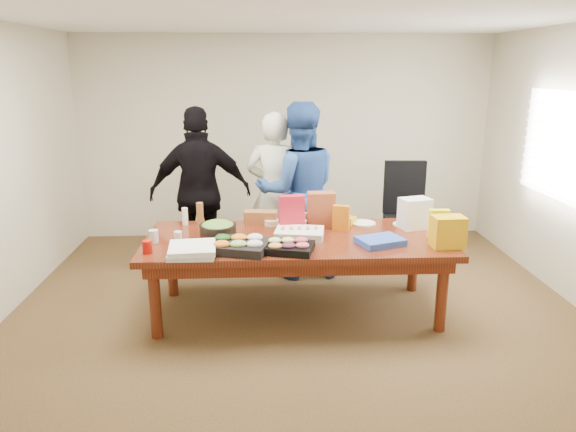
{
  "coord_description": "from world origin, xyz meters",
  "views": [
    {
      "loc": [
        -0.32,
        -4.71,
        2.28
      ],
      "look_at": [
        -0.08,
        0.1,
        0.93
      ],
      "focal_mm": 33.27,
      "sensor_mm": 36.0,
      "label": 1
    }
  ],
  "objects": [
    {
      "name": "pizza_box_lower",
      "position": [
        -0.91,
        -0.43,
        0.77
      ],
      "size": [
        0.38,
        0.38,
        0.04
      ],
      "primitive_type": "cube",
      "rotation": [
        0.0,
        0.0,
        -0.0
      ],
      "color": "silver",
      "rests_on": "conference_table"
    },
    {
      "name": "chip_bag_blue",
      "position": [
        0.73,
        -0.23,
        0.78
      ],
      "size": [
        0.46,
        0.4,
        0.06
      ],
      "primitive_type": "cube",
      "rotation": [
        0.0,
        0.0,
        0.35
      ],
      "color": "#2E4FB8",
      "rests_on": "conference_table"
    },
    {
      "name": "grocery_bag_white",
      "position": [
        1.17,
        0.24,
        0.9
      ],
      "size": [
        0.32,
        0.27,
        0.3
      ],
      "primitive_type": "cube",
      "rotation": [
        0.0,
        0.0,
        0.27
      ],
      "color": "white",
      "rests_on": "conference_table"
    },
    {
      "name": "person_center",
      "position": [
        -0.17,
        1.18,
        0.91
      ],
      "size": [
        0.74,
        0.57,
        1.81
      ],
      "primitive_type": "imported",
      "rotation": [
        0.0,
        0.0,
        2.92
      ],
      "color": "silver",
      "rests_on": "floor"
    },
    {
      "name": "wall_front",
      "position": [
        0.0,
        -2.5,
        1.35
      ],
      "size": [
        5.5,
        0.04,
        2.7
      ],
      "primitive_type": "cube",
      "color": "beige",
      "rests_on": "floor"
    },
    {
      "name": "fruit_tray",
      "position": [
        -0.1,
        -0.38,
        0.78
      ],
      "size": [
        0.49,
        0.42,
        0.06
      ],
      "primitive_type": "cube",
      "rotation": [
        0.0,
        0.0,
        -0.25
      ],
      "color": "black",
      "rests_on": "conference_table"
    },
    {
      "name": "red_cup",
      "position": [
        -1.3,
        -0.37,
        0.8
      ],
      "size": [
        0.1,
        0.1,
        0.11
      ],
      "primitive_type": "cylinder",
      "rotation": [
        0.0,
        0.0,
        -0.33
      ],
      "color": "#B01006",
      "rests_on": "conference_table"
    },
    {
      "name": "conference_table",
      "position": [
        0.0,
        0.0,
        0.38
      ],
      "size": [
        2.8,
        1.2,
        0.75
      ],
      "primitive_type": "cube",
      "color": "#4C1C0F",
      "rests_on": "floor"
    },
    {
      "name": "window_blinds",
      "position": [
        2.68,
        0.6,
        1.5
      ],
      "size": [
        0.04,
        1.36,
        1.0
      ],
      "primitive_type": "cube",
      "color": "beige",
      "rests_on": "wall_right"
    },
    {
      "name": "person_right",
      "position": [
        0.08,
        0.97,
        0.97
      ],
      "size": [
        1.01,
        0.82,
        1.93
      ],
      "primitive_type": "imported",
      "rotation": [
        0.0,
        0.0,
        3.24
      ],
      "color": "#264B95",
      "rests_on": "floor"
    },
    {
      "name": "dressing_bottle",
      "position": [
        -0.95,
        0.5,
        0.86
      ],
      "size": [
        0.08,
        0.08,
        0.22
      ],
      "primitive_type": "cylinder",
      "rotation": [
        0.0,
        0.0,
        0.14
      ],
      "color": "brown",
      "rests_on": "conference_table"
    },
    {
      "name": "salad_bowl",
      "position": [
        -0.74,
        0.08,
        0.81
      ],
      "size": [
        0.36,
        0.36,
        0.11
      ],
      "primitive_type": "cylinder",
      "rotation": [
        0.0,
        0.0,
        0.04
      ],
      "color": "black",
      "rests_on": "conference_table"
    },
    {
      "name": "clear_cup_b",
      "position": [
        -1.08,
        -0.09,
        0.8
      ],
      "size": [
        0.09,
        0.09,
        0.1
      ],
      "primitive_type": "cylinder",
      "rotation": [
        0.0,
        0.0,
        0.25
      ],
      "color": "silver",
      "rests_on": "conference_table"
    },
    {
      "name": "kraft_bag",
      "position": [
        0.26,
        0.35,
        0.92
      ],
      "size": [
        0.27,
        0.16,
        0.34
      ],
      "primitive_type": "cube",
      "rotation": [
        0.0,
        0.0,
        0.03
      ],
      "color": "#9A4B29",
      "rests_on": "conference_table"
    },
    {
      "name": "dip_bowl_b",
      "position": [
        -0.23,
        0.41,
        0.78
      ],
      "size": [
        0.15,
        0.15,
        0.06
      ],
      "primitive_type": "cylinder",
      "rotation": [
        0.0,
        0.0,
        -0.03
      ],
      "color": "beige",
      "rests_on": "conference_table"
    },
    {
      "name": "chip_bag_orange",
      "position": [
        0.44,
        0.21,
        0.87
      ],
      "size": [
        0.17,
        0.12,
        0.25
      ],
      "primitive_type": "cube",
      "rotation": [
        0.0,
        0.0,
        -0.34
      ],
      "color": "#C66A0D",
      "rests_on": "conference_table"
    },
    {
      "name": "sheet_cake",
      "position": [
        0.02,
        -0.0,
        0.79
      ],
      "size": [
        0.49,
        0.4,
        0.08
      ],
      "primitive_type": "cube",
      "rotation": [
        0.0,
        0.0,
        -0.17
      ],
      "color": "white",
      "rests_on": "conference_table"
    },
    {
      "name": "mustard_bottle",
      "position": [
        -0.13,
        0.27,
        0.84
      ],
      "size": [
        0.07,
        0.07,
        0.18
      ],
      "primitive_type": "cylinder",
      "rotation": [
        0.0,
        0.0,
        0.17
      ],
      "color": "#D7E71B",
      "rests_on": "conference_table"
    },
    {
      "name": "banana_bunch",
      "position": [
        0.51,
        0.44,
        0.79
      ],
      "size": [
        0.25,
        0.24,
        0.07
      ],
      "primitive_type": "cube",
      "rotation": [
        0.0,
        0.0,
        -0.66
      ],
      "color": "gold",
      "rests_on": "conference_table"
    },
    {
      "name": "floor",
      "position": [
        0.0,
        0.0,
        -0.01
      ],
      "size": [
        5.5,
        5.0,
        0.02
      ],
      "primitive_type": "cube",
      "color": "#47301E",
      "rests_on": "ground"
    },
    {
      "name": "chip_bag_red",
      "position": [
        -0.04,
        0.21,
        0.92
      ],
      "size": [
        0.25,
        0.12,
        0.35
      ],
      "primitive_type": "cube",
      "rotation": [
        0.0,
        0.0,
        0.09
      ],
      "color": "red",
      "rests_on": "conference_table"
    },
    {
      "name": "pizza_box_upper",
      "position": [
        -0.91,
        -0.45,
        0.82
      ],
      "size": [
        0.42,
        0.42,
        0.04
      ],
      "primitive_type": "cube",
      "rotation": [
        0.0,
        0.0,
        0.09
      ],
      "color": "white",
      "rests_on": "pizza_box_lower"
    },
    {
      "name": "office_chair",
      "position": [
        1.38,
        1.19,
        0.58
      ],
      "size": [
        0.64,
        0.64,
        1.16
      ],
      "primitive_type": "cube",
      "rotation": [
        0.0,
        0.0,
        -0.08
      ],
      "color": "black",
      "rests_on": "floor"
    },
    {
      "name": "wall_back",
      "position": [
        0.0,
        2.5,
        1.35
      ],
      "size": [
        5.5,
        0.04,
        2.7
      ],
      "primitive_type": "cube",
      "color": "beige",
      "rests_on": "floor"
    },
    {
      "name": "veggie_tray",
      "position": [
        -0.53,
        -0.34,
        0.79
      ],
      "size": [
        0.59,
        0.52,
        0.08
      ],
      "primitive_type": "cube",
      "rotation": [
        0.0,
        0.0,
        -0.27
      ],
      "color": "black",
      "rests_on": "conference_table"
    },
    {
      "name": "chip_bag_yellow",
      "position": [
        1.3,
        -0.09,
        0.89
      ],
      "size": [
        0.18,
        0.07,
        0.27
      ],
      "primitive_type": "cube",
      "rotation": [
        0.0,
        0.0,
        -0.01
      ],
      "color": "#FEFC0D",
      "rests_on": "conference_table"
    },
    {
      "name": "plate_b",
      "position": [
        0.7,
        0.41,
        0.76
      ],
      "size": [
        0.29,
        0.29,
        0.02
      ],
      "primitive_type": "cylinder",
      "rotation": [
        0.0,
        0.0,
        -0.2
      ],
      "color": "white",
      "rests_on": "conference_table"
    },
    {
      "name": "clear_cup_a",
      "position": [
        -1.3,
        -0.09,
        0.81
      ],
      "size": [
        0.11,
        0.11,
        0.12
      ],
      "primitive_type": "cylinder",
      "rotation": [
        0.0,
        0.0,
        0.35
      ],
      "color": "silver",
      "rests_on": "conference_table"
    },
    {
      "name": "ceiling",
      "position": [
        0.0,
        0.0,
        2.71
      ],
      "size": [
        5.5,
        5.0,
        0.02
      ],
      "primitive_type": "cube",
      "color": "white",
      "rests_on": "wall_back"
    },
    {
      "name": "plate_a",
      "position": [
        1.1,
        0.34,
        0.76
      ],
      "size": [
        0.28,
        0.28,
        0.01
      ],
      "primitive_type": "cylinder",
      "rotation": [
        0.0,
        0.0,
        -0.2
      ],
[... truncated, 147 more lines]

